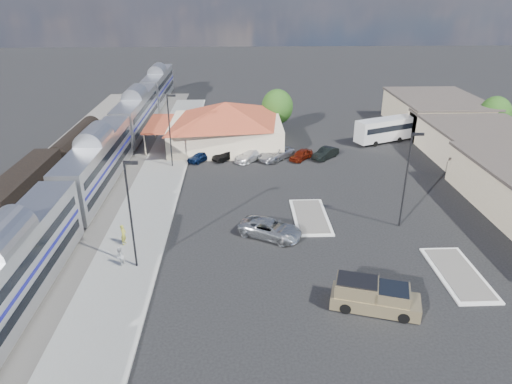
{
  "coord_description": "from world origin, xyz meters",
  "views": [
    {
      "loc": [
        -2.76,
        -36.82,
        20.32
      ],
      "look_at": [
        -1.25,
        1.98,
        2.8
      ],
      "focal_mm": 32.0,
      "sensor_mm": 36.0,
      "label": 1
    }
  ],
  "objects_px": {
    "pickup_truck": "(375,297)",
    "suv": "(271,229)",
    "coach_bus": "(389,128)",
    "station_depot": "(226,124)"
  },
  "relations": [
    {
      "from": "pickup_truck",
      "to": "suv",
      "type": "relative_size",
      "value": 1.12
    },
    {
      "from": "suv",
      "to": "coach_bus",
      "type": "bearing_deg",
      "value": -6.67
    },
    {
      "from": "station_depot",
      "to": "pickup_truck",
      "type": "bearing_deg",
      "value": -72.96
    },
    {
      "from": "suv",
      "to": "coach_bus",
      "type": "relative_size",
      "value": 0.53
    },
    {
      "from": "coach_bus",
      "to": "station_depot",
      "type": "bearing_deg",
      "value": 69.44
    },
    {
      "from": "pickup_truck",
      "to": "coach_bus",
      "type": "xyz_separation_m",
      "value": [
        12.28,
        36.92,
        0.99
      ]
    },
    {
      "from": "station_depot",
      "to": "pickup_truck",
      "type": "xyz_separation_m",
      "value": [
        10.95,
        -35.73,
        -2.16
      ]
    },
    {
      "from": "station_depot",
      "to": "coach_bus",
      "type": "height_order",
      "value": "station_depot"
    },
    {
      "from": "station_depot",
      "to": "suv",
      "type": "height_order",
      "value": "station_depot"
    },
    {
      "from": "pickup_truck",
      "to": "coach_bus",
      "type": "distance_m",
      "value": 38.92
    }
  ]
}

